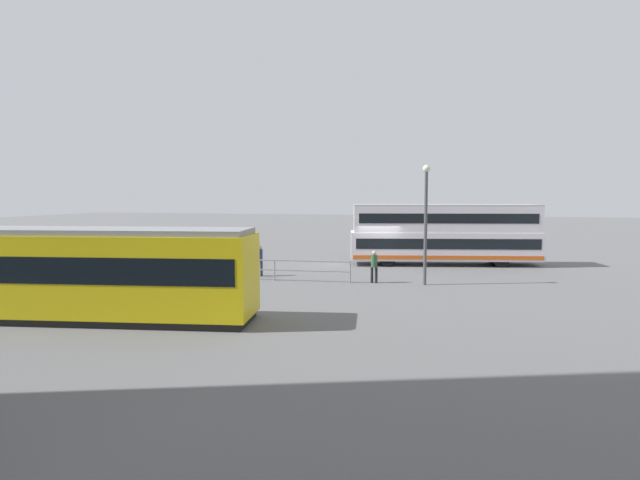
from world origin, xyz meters
TOP-DOWN VIEW (x-y plane):
  - ground_plane at (0.00, 0.00)m, footprint 160.00×160.00m
  - double_decker_bus at (-3.80, -1.77)m, footprint 12.01×4.96m
  - tram_yellow at (8.22, 16.95)m, footprint 12.93×4.66m
  - pedestrian_near_railing at (5.72, 5.61)m, footprint 0.44×0.44m
  - pedestrian_crossing at (-0.68, 6.30)m, footprint 0.36×0.34m
  - pedestrian_railing at (4.39, 6.93)m, footprint 7.90×0.66m
  - info_sign at (7.52, 6.70)m, footprint 1.22×0.25m
  - street_lamp at (-3.18, 6.23)m, footprint 0.36×0.36m

SIDE VIEW (x-z plane):
  - ground_plane at x=0.00m, z-range 0.00..0.00m
  - pedestrian_railing at x=4.39m, z-range 0.20..1.28m
  - pedestrian_crossing at x=-0.68m, z-range 0.12..1.75m
  - pedestrian_near_railing at x=5.72m, z-range 0.13..1.82m
  - tram_yellow at x=8.22m, z-range 0.06..3.33m
  - info_sign at x=7.52m, z-range 0.49..2.93m
  - double_decker_bus at x=-3.80m, z-range 0.04..3.85m
  - street_lamp at x=-3.18m, z-range 0.56..6.42m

